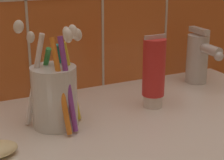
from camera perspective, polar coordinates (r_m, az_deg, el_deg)
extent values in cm
cube|color=silver|center=(69.45, 3.86, -6.36)|extent=(65.22, 38.43, 2.00)
cylinder|color=silver|center=(64.37, -8.75, -2.53)|extent=(7.75, 7.75, 10.57)
cylinder|color=yellow|center=(64.59, -6.22, -0.31)|extent=(3.16, 0.93, 14.24)
ellipsoid|color=white|center=(62.89, -5.34, 6.89)|extent=(2.03, 1.32, 2.44)
cylinder|color=teal|center=(67.28, -7.55, 0.18)|extent=(4.53, 5.65, 13.93)
ellipsoid|color=white|center=(68.23, -6.99, 7.26)|extent=(2.47, 2.70, 2.68)
cylinder|color=green|center=(66.47, -10.55, -0.39)|extent=(2.58, 6.04, 13.50)
ellipsoid|color=white|center=(66.99, -12.31, 6.40)|extent=(1.92, 2.65, 2.67)
cylinder|color=white|center=(63.59, -11.72, -0.06)|extent=(4.28, 2.81, 16.05)
ellipsoid|color=white|center=(61.89, -14.06, 7.88)|extent=(2.48, 2.13, 2.51)
cylinder|color=orange|center=(60.26, -7.65, -1.10)|extent=(1.99, 5.12, 15.65)
ellipsoid|color=white|center=(55.95, -6.76, 6.75)|extent=(1.75, 2.44, 2.57)
cylinder|color=purple|center=(61.15, -6.79, -0.67)|extent=(2.32, 3.85, 15.77)
ellipsoid|color=white|center=(57.65, -6.00, 7.34)|extent=(2.01, 2.41, 2.47)
cylinder|color=white|center=(73.54, 6.22, -3.11)|extent=(3.66, 3.66, 2.42)
cylinder|color=red|center=(71.35, 6.41, 1.91)|extent=(4.30, 4.30, 11.01)
cube|color=silver|center=(69.91, 6.58, 6.55)|extent=(4.52, 0.36, 0.80)
cylinder|color=silver|center=(88.14, 12.84, 3.16)|extent=(4.93, 4.93, 11.10)
cylinder|color=silver|center=(84.59, 14.44, 4.58)|extent=(2.46, 7.36, 2.22)
sphere|color=silver|center=(82.04, 15.96, 3.49)|extent=(2.07, 2.07, 2.07)
cube|color=silver|center=(86.69, 13.15, 7.34)|extent=(1.60, 6.04, 1.20)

